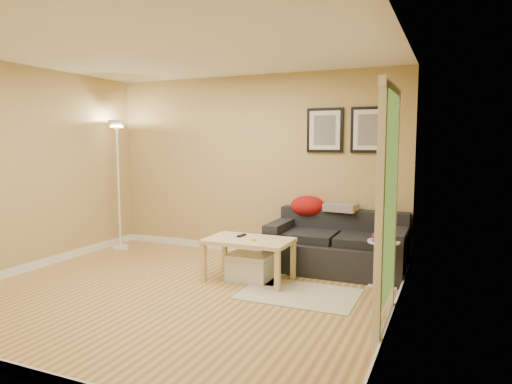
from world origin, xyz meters
TOP-DOWN VIEW (x-y plane):
  - floor at (0.00, 0.00)m, footprint 4.50×4.50m
  - ceiling at (0.00, 0.00)m, footprint 4.50×4.50m
  - wall_back at (0.00, 2.00)m, footprint 4.50×0.00m
  - wall_front at (0.00, -2.00)m, footprint 4.50×0.00m
  - wall_left at (-2.25, 0.00)m, footprint 0.00×4.00m
  - wall_right at (2.25, 0.00)m, footprint 0.00×4.00m
  - baseboard_back at (0.00, 1.99)m, footprint 4.50×0.02m
  - baseboard_front at (0.00, -1.99)m, footprint 4.50×0.02m
  - baseboard_left at (-2.24, 0.00)m, footprint 0.02×4.00m
  - baseboard_right at (2.24, 0.00)m, footprint 0.02×4.00m
  - sofa at (1.38, 1.53)m, footprint 1.70×0.90m
  - red_throw at (0.89, 1.84)m, footprint 0.48×0.36m
  - plaid_throw at (1.35, 1.83)m, footprint 0.45×0.32m
  - framed_print_left at (1.08, 1.98)m, footprint 0.50×0.04m
  - framed_print_right at (1.68, 1.98)m, footprint 0.50×0.04m
  - area_rug at (1.22, 0.47)m, footprint 1.25×0.85m
  - green_runner at (0.52, 0.83)m, footprint 0.70×0.50m
  - coffee_table at (0.51, 0.72)m, footprint 1.16×0.93m
  - remote_control at (0.37, 0.82)m, footprint 0.06×0.16m
  - tape_roll at (0.61, 0.63)m, footprint 0.07×0.07m
  - storage_bin at (0.52, 0.74)m, footprint 0.52×0.38m
  - side_table at (2.02, 1.05)m, footprint 0.36×0.36m
  - book_stack at (2.01, 1.06)m, footprint 0.25×0.30m
  - floor_lamp at (-2.00, 1.43)m, footprint 0.26×0.26m
  - doorway at (2.20, -0.15)m, footprint 0.12×1.01m

SIDE VIEW (x-z plane):
  - floor at x=0.00m, z-range 0.00..0.00m
  - area_rug at x=1.22m, z-range 0.00..0.01m
  - green_runner at x=0.52m, z-range 0.00..0.01m
  - baseboard_back at x=0.00m, z-range 0.00..0.10m
  - baseboard_front at x=0.00m, z-range 0.00..0.10m
  - baseboard_left at x=-2.24m, z-range 0.00..0.10m
  - baseboard_right at x=2.24m, z-range 0.00..0.10m
  - storage_bin at x=0.52m, z-range 0.00..0.32m
  - coffee_table at x=0.51m, z-range 0.00..0.50m
  - side_table at x=2.02m, z-range 0.00..0.55m
  - sofa at x=1.38m, z-range 0.00..0.75m
  - remote_control at x=0.37m, z-range 0.50..0.52m
  - tape_roll at x=0.61m, z-range 0.50..0.53m
  - book_stack at x=2.01m, z-range 0.55..0.63m
  - red_throw at x=0.89m, z-range 0.63..0.91m
  - plaid_throw at x=1.35m, z-range 0.73..0.83m
  - floor_lamp at x=-2.00m, z-range -0.05..1.93m
  - doorway at x=2.20m, z-range -0.04..2.09m
  - wall_back at x=0.00m, z-range -0.95..3.55m
  - wall_front at x=0.00m, z-range -0.95..3.55m
  - wall_left at x=-2.25m, z-range -0.70..3.30m
  - wall_right at x=2.25m, z-range -0.70..3.30m
  - framed_print_left at x=1.08m, z-range 1.50..2.10m
  - framed_print_right at x=1.68m, z-range 1.50..2.10m
  - ceiling at x=0.00m, z-range 2.60..2.60m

